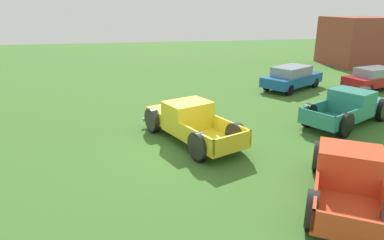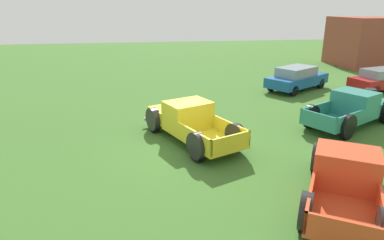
% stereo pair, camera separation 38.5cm
% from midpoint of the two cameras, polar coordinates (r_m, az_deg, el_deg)
% --- Properties ---
extents(ground_plane, '(80.00, 80.00, 0.00)m').
position_cam_midpoint_polar(ground_plane, '(13.32, 0.10, -4.58)').
color(ground_plane, '#3D6B28').
extents(pickup_truck_foreground, '(5.49, 3.71, 1.59)m').
position_cam_midpoint_polar(pickup_truck_foreground, '(13.96, -0.03, -0.14)').
color(pickup_truck_foreground, yellow).
rests_on(pickup_truck_foreground, ground_plane).
extents(pickup_truck_behind_left, '(4.00, 5.40, 1.58)m').
position_cam_midpoint_polar(pickup_truck_behind_left, '(17.43, 26.18, 1.74)').
color(pickup_truck_behind_left, '#2D8475').
rests_on(pickup_truck_behind_left, ground_plane).
extents(pickup_truck_behind_right, '(5.14, 4.14, 1.52)m').
position_cam_midpoint_polar(pickup_truck_behind_right, '(10.66, 25.24, -8.45)').
color(pickup_truck_behind_right, '#D14723').
rests_on(pickup_truck_behind_right, ground_plane).
extents(sedan_distant_a, '(2.74, 4.58, 1.43)m').
position_cam_midpoint_polar(sedan_distant_a, '(25.26, 29.67, 5.98)').
color(sedan_distant_a, '#B21E1E').
rests_on(sedan_distant_a, ground_plane).
extents(sedan_distant_b, '(3.99, 4.86, 1.52)m').
position_cam_midpoint_polar(sedan_distant_b, '(23.22, 17.64, 6.76)').
color(sedan_distant_b, '#195699').
rests_on(sedan_distant_b, ground_plane).
extents(trash_can, '(0.59, 0.59, 0.95)m').
position_cam_midpoint_polar(trash_can, '(21.12, 28.08, 3.39)').
color(trash_can, '#4C4C51').
rests_on(trash_can, ground_plane).
extents(brick_pavilion, '(5.54, 4.94, 4.27)m').
position_cam_midpoint_polar(brick_pavilion, '(35.12, 27.34, 11.59)').
color(brick_pavilion, brown).
rests_on(brick_pavilion, ground_plane).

